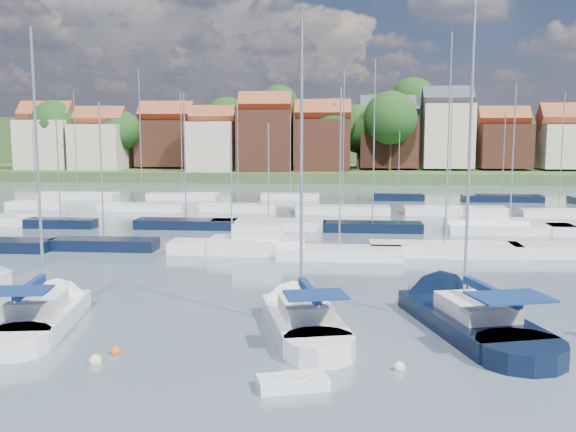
# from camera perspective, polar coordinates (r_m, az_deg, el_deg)

# --- Properties ---
(ground) EXTENTS (260.00, 260.00, 0.00)m
(ground) POSITION_cam_1_polar(r_m,az_deg,el_deg) (66.37, 4.19, -0.18)
(ground) COLOR #4D5C69
(ground) RESTS_ON ground
(sailboat_left) EXTENTS (4.47, 11.05, 14.64)m
(sailboat_left) POSITION_cam_1_polar(r_m,az_deg,el_deg) (32.94, -20.40, -7.97)
(sailboat_left) COLOR white
(sailboat_left) RESTS_ON ground
(sailboat_centre) EXTENTS (5.53, 11.31, 14.89)m
(sailboat_centre) POSITION_cam_1_polar(r_m,az_deg,el_deg) (30.32, 0.90, -8.82)
(sailboat_centre) COLOR white
(sailboat_centre) RESTS_ON ground
(sailboat_navy) EXTENTS (7.15, 13.86, 18.48)m
(sailboat_navy) POSITION_cam_1_polar(r_m,az_deg,el_deg) (32.09, 14.31, -8.15)
(sailboat_navy) COLOR black
(sailboat_navy) RESTS_ON ground
(tender) EXTENTS (2.67, 1.80, 0.53)m
(tender) POSITION_cam_1_polar(r_m,az_deg,el_deg) (23.09, 0.41, -14.58)
(tender) COLOR white
(tender) RESTS_ON ground
(buoy_b) EXTENTS (0.52, 0.52, 0.52)m
(buoy_b) POSITION_cam_1_polar(r_m,az_deg,el_deg) (26.46, -16.74, -12.44)
(buoy_b) COLOR beige
(buoy_b) RESTS_ON ground
(buoy_c) EXTENTS (0.45, 0.45, 0.45)m
(buoy_c) POSITION_cam_1_polar(r_m,az_deg,el_deg) (27.30, -15.06, -11.74)
(buoy_c) COLOR #D85914
(buoy_c) RESTS_ON ground
(buoy_d) EXTENTS (0.46, 0.46, 0.46)m
(buoy_d) POSITION_cam_1_polar(r_m,az_deg,el_deg) (25.11, 9.87, -13.33)
(buoy_d) COLOR beige
(buoy_d) RESTS_ON ground
(buoy_e) EXTENTS (0.44, 0.44, 0.44)m
(buoy_e) POSITION_cam_1_polar(r_m,az_deg,el_deg) (33.32, 13.25, -8.15)
(buoy_e) COLOR #D85914
(buoy_e) RESTS_ON ground
(marina_field) EXTENTS (79.62, 41.41, 15.93)m
(marina_field) POSITION_cam_1_polar(r_m,az_deg,el_deg) (61.50, 5.90, -0.41)
(marina_field) COLOR white
(marina_field) RESTS_ON ground
(far_shore_town) EXTENTS (212.46, 90.00, 22.27)m
(far_shore_town) POSITION_cam_1_polar(r_m,az_deg,el_deg) (158.49, 5.53, 5.96)
(far_shore_town) COLOR #3A5329
(far_shore_town) RESTS_ON ground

